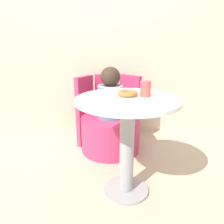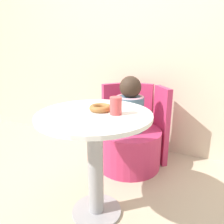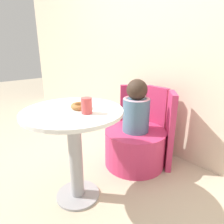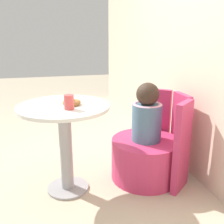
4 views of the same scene
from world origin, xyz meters
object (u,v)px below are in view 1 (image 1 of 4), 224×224
at_px(child_figure, 110,95).
at_px(tub_chair, 110,133).
at_px(cup, 145,89).
at_px(round_table, 127,125).
at_px(donut, 128,93).

bearing_deg(child_figure, tub_chair, 0.00).
distance_m(tub_chair, cup, 0.87).
relative_size(round_table, donut, 5.18).
height_order(round_table, donut, donut).
bearing_deg(cup, child_figure, 102.46).
bearing_deg(donut, cup, -14.52).
bearing_deg(round_table, tub_chair, 91.49).
height_order(tub_chair, cup, cup).
distance_m(donut, cup, 0.12).
bearing_deg(cup, tub_chair, 102.46).
bearing_deg(donut, child_figure, 92.60).
relative_size(tub_chair, cup, 5.72).
distance_m(tub_chair, donut, 0.82).
height_order(tub_chair, child_figure, child_figure).
relative_size(round_table, cup, 6.94).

